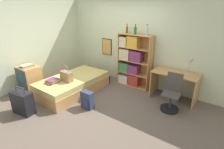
# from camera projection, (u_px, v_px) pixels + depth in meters

# --- Properties ---
(ground_plane) EXTENTS (14.00, 14.00, 0.00)m
(ground_plane) POSITION_uv_depth(u_px,v_px,m) (93.00, 99.00, 4.69)
(ground_plane) COLOR #66564C
(wall_back) EXTENTS (10.00, 0.09, 2.60)m
(wall_back) POSITION_uv_depth(u_px,v_px,m) (127.00, 41.00, 5.42)
(wall_back) COLOR beige
(wall_back) RESTS_ON ground_plane
(wall_left) EXTENTS (0.06, 10.00, 2.60)m
(wall_left) POSITION_uv_depth(u_px,v_px,m) (40.00, 41.00, 5.41)
(wall_left) COLOR beige
(wall_left) RESTS_ON ground_plane
(bed) EXTENTS (1.09, 2.05, 0.44)m
(bed) POSITION_uv_depth(u_px,v_px,m) (74.00, 84.00, 5.04)
(bed) COLOR tan
(bed) RESTS_ON ground_plane
(handbag) EXTENTS (0.35, 0.17, 0.44)m
(handbag) POSITION_uv_depth(u_px,v_px,m) (66.00, 76.00, 4.64)
(handbag) COLOR #93704C
(handbag) RESTS_ON bed
(book_stack_on_bed) EXTENTS (0.31, 0.35, 0.09)m
(book_stack_on_bed) POSITION_uv_depth(u_px,v_px,m) (52.00, 81.00, 4.59)
(book_stack_on_bed) COLOR #7A336B
(book_stack_on_bed) RESTS_ON bed
(suitcase) EXTENTS (0.53, 0.34, 0.66)m
(suitcase) POSITION_uv_depth(u_px,v_px,m) (23.00, 103.00, 3.99)
(suitcase) COLOR black
(suitcase) RESTS_ON ground_plane
(dresser) EXTENTS (0.56, 0.50, 0.76)m
(dresser) POSITION_uv_depth(u_px,v_px,m) (30.00, 79.00, 4.97)
(dresser) COLOR tan
(dresser) RESTS_ON ground_plane
(magazine_pile_on_dresser) EXTENTS (0.28, 0.38, 0.06)m
(magazine_pile_on_dresser) POSITION_uv_depth(u_px,v_px,m) (27.00, 66.00, 4.81)
(magazine_pile_on_dresser) COLOR #99894C
(magazine_pile_on_dresser) RESTS_ON dresser
(bookcase) EXTENTS (1.03, 0.33, 1.58)m
(bookcase) POSITION_uv_depth(u_px,v_px,m) (131.00, 61.00, 5.28)
(bookcase) COLOR tan
(bookcase) RESTS_ON ground_plane
(bottle_green) EXTENTS (0.06, 0.06, 0.27)m
(bottle_green) POSITION_uv_depth(u_px,v_px,m) (127.00, 30.00, 5.08)
(bottle_green) COLOR brown
(bottle_green) RESTS_ON bookcase
(bottle_brown) EXTENTS (0.08, 0.08, 0.28)m
(bottle_brown) POSITION_uv_depth(u_px,v_px,m) (135.00, 30.00, 4.86)
(bottle_brown) COLOR #1E6B2D
(bottle_brown) RESTS_ON bookcase
(bottle_clear) EXTENTS (0.07, 0.07, 0.29)m
(bottle_clear) POSITION_uv_depth(u_px,v_px,m) (147.00, 31.00, 4.70)
(bottle_clear) COLOR #B7BCC1
(bottle_clear) RESTS_ON bookcase
(desk) EXTENTS (1.14, 0.59, 0.75)m
(desk) POSITION_uv_depth(u_px,v_px,m) (175.00, 81.00, 4.52)
(desk) COLOR tan
(desk) RESTS_ON ground_plane
(desk_lamp) EXTENTS (0.19, 0.14, 0.47)m
(desk_lamp) POSITION_uv_depth(u_px,v_px,m) (191.00, 62.00, 4.19)
(desk_lamp) COLOR #ADA89E
(desk_lamp) RESTS_ON desk
(desk_chair) EXTENTS (0.43, 0.43, 0.89)m
(desk_chair) POSITION_uv_depth(u_px,v_px,m) (171.00, 98.00, 4.13)
(desk_chair) COLOR black
(desk_chair) RESTS_ON ground_plane
(backpack) EXTENTS (0.31, 0.19, 0.43)m
(backpack) POSITION_uv_depth(u_px,v_px,m) (87.00, 100.00, 4.22)
(backpack) COLOR #2D3856
(backpack) RESTS_ON ground_plane
(waste_bin) EXTENTS (0.24, 0.24, 0.29)m
(waste_bin) POSITION_uv_depth(u_px,v_px,m) (174.00, 95.00, 4.59)
(waste_bin) COLOR slate
(waste_bin) RESTS_ON ground_plane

